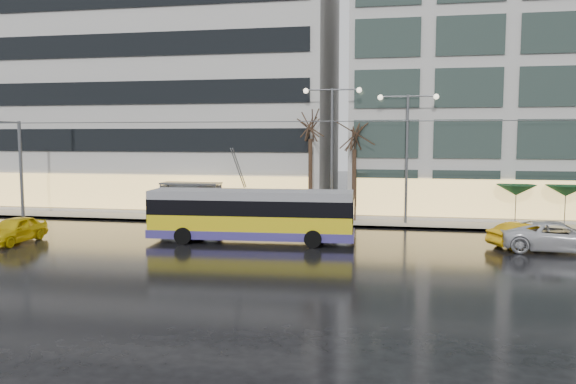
% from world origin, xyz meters
% --- Properties ---
extents(ground, '(140.00, 140.00, 0.00)m').
position_xyz_m(ground, '(0.00, 0.00, 0.00)').
color(ground, black).
rests_on(ground, ground).
extents(sidewalk, '(80.00, 10.00, 0.15)m').
position_xyz_m(sidewalk, '(2.00, 14.00, 0.07)').
color(sidewalk, gray).
rests_on(sidewalk, ground).
extents(kerb, '(80.00, 0.10, 0.15)m').
position_xyz_m(kerb, '(2.00, 9.05, 0.07)').
color(kerb, slate).
rests_on(kerb, ground).
extents(building_left, '(34.00, 14.00, 22.00)m').
position_xyz_m(building_left, '(-16.00, 19.00, 11.15)').
color(building_left, beige).
rests_on(building_left, sidewalk).
extents(building_right, '(32.00, 14.00, 25.00)m').
position_xyz_m(building_right, '(19.00, 19.00, 12.65)').
color(building_right, beige).
rests_on(building_right, sidewalk).
extents(trolleybus, '(11.51, 4.61, 5.29)m').
position_xyz_m(trolleybus, '(-1.65, 2.85, 1.43)').
color(trolleybus, yellow).
rests_on(trolleybus, ground).
extents(catenary, '(42.24, 5.12, 7.00)m').
position_xyz_m(catenary, '(1.00, 7.94, 4.25)').
color(catenary, '#595B60').
rests_on(catenary, ground).
extents(bus_shelter, '(4.20, 1.60, 2.51)m').
position_xyz_m(bus_shelter, '(-8.38, 10.69, 1.96)').
color(bus_shelter, '#595B60').
rests_on(bus_shelter, sidewalk).
extents(street_lamp_near, '(3.96, 0.36, 9.03)m').
position_xyz_m(street_lamp_near, '(2.00, 10.80, 5.99)').
color(street_lamp_near, '#595B60').
rests_on(street_lamp_near, sidewalk).
extents(street_lamp_far, '(3.96, 0.36, 8.53)m').
position_xyz_m(street_lamp_far, '(7.00, 10.80, 5.71)').
color(street_lamp_far, '#595B60').
rests_on(street_lamp_far, sidewalk).
extents(tree_a, '(3.20, 3.20, 8.40)m').
position_xyz_m(tree_a, '(0.50, 11.00, 7.09)').
color(tree_a, black).
rests_on(tree_a, sidewalk).
extents(tree_b, '(3.20, 3.20, 7.70)m').
position_xyz_m(tree_b, '(3.50, 11.20, 6.40)').
color(tree_b, black).
rests_on(tree_b, sidewalk).
extents(parasol_a, '(2.50, 2.50, 2.65)m').
position_xyz_m(parasol_a, '(14.00, 11.00, 2.45)').
color(parasol_a, '#595B60').
rests_on(parasol_a, sidewalk).
extents(parasol_b, '(2.50, 2.50, 2.65)m').
position_xyz_m(parasol_b, '(17.00, 11.00, 2.45)').
color(parasol_b, '#595B60').
rests_on(parasol_b, sidewalk).
extents(taxi_a, '(1.75, 4.28, 1.46)m').
position_xyz_m(taxi_a, '(-14.56, 0.19, 0.73)').
color(taxi_a, yellow).
rests_on(taxi_a, ground).
extents(taxi_b, '(4.21, 2.93, 1.31)m').
position_xyz_m(taxi_b, '(13.14, 4.10, 0.66)').
color(taxi_b, '#D99B0B').
rests_on(taxi_b, ground).
extents(sedan_silver, '(5.77, 3.01, 1.55)m').
position_xyz_m(sedan_silver, '(14.50, 3.21, 0.78)').
color(sedan_silver, silver).
rests_on(sedan_silver, ground).
extents(pedestrian_a, '(1.06, 1.07, 2.19)m').
position_xyz_m(pedestrian_a, '(-7.41, 10.80, 1.56)').
color(pedestrian_a, black).
rests_on(pedestrian_a, sidewalk).
extents(pedestrian_b, '(1.12, 1.08, 1.81)m').
position_xyz_m(pedestrian_b, '(-6.07, 10.64, 1.06)').
color(pedestrian_b, black).
rests_on(pedestrian_b, sidewalk).
extents(pedestrian_c, '(1.27, 1.03, 2.11)m').
position_xyz_m(pedestrian_c, '(-8.21, 9.40, 1.26)').
color(pedestrian_c, black).
rests_on(pedestrian_c, sidewalk).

